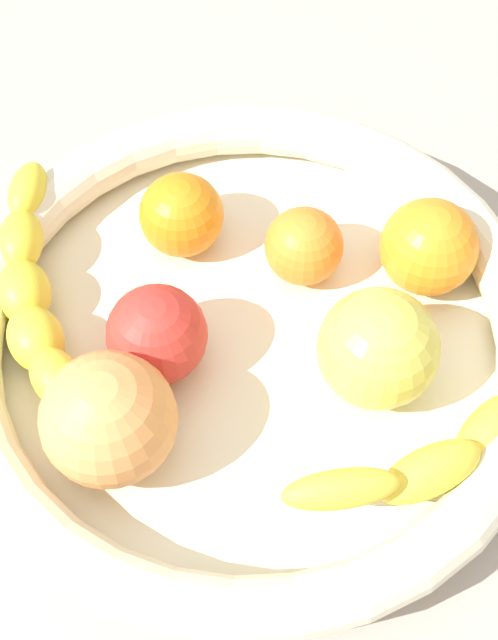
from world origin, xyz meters
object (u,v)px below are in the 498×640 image
object	(u,v)px
fruit_bowl	(249,339)
apple_yellow	(378,349)
banana_draped_right	(484,408)
banana_draped_left	(39,308)
orange_mid_right	(181,215)
peach_blush	(106,416)
orange_mid_left	(304,246)
orange_front	(429,247)
tomato_red	(157,335)

from	to	relation	value
fruit_bowl	apple_yellow	size ratio (longest dim) A/B	5.12
apple_yellow	banana_draped_right	bearing A→B (deg)	-73.21
apple_yellow	fruit_bowl	bearing A→B (deg)	120.50
banana_draped_left	orange_mid_right	xyz separation A→B (cm)	(11.16, -0.42, 0.15)
fruit_bowl	peach_blush	world-z (taller)	peach_blush
orange_mid_left	orange_mid_right	bearing A→B (deg)	121.41
banana_draped_right	orange_mid_right	distance (cm)	22.86
banana_draped_left	apple_yellow	size ratio (longest dim) A/B	2.85
orange_mid_left	orange_mid_right	distance (cm)	8.36
orange_front	orange_mid_right	xyz separation A→B (cm)	(-9.92, 12.82, -0.35)
orange_front	apple_yellow	distance (cm)	8.72
banana_draped_right	orange_mid_right	size ratio (longest dim) A/B	4.71
banana_draped_right	orange_mid_left	bearing A→B (deg)	87.90
fruit_bowl	orange_front	world-z (taller)	orange_front
fruit_bowl	apple_yellow	distance (cm)	8.48
banana_draped_left	orange_mid_left	size ratio (longest dim) A/B	4.04
fruit_bowl	peach_blush	size ratio (longest dim) A/B	4.81
orange_front	orange_mid_left	distance (cm)	7.98
banana_draped_left	apple_yellow	world-z (taller)	apple_yellow
banana_draped_left	tomato_red	distance (cm)	7.80
banana_draped_right	tomato_red	xyz separation A→B (cm)	(-10.86, 16.33, 0.05)
tomato_red	orange_front	bearing A→B (deg)	-21.26
fruit_bowl	banana_draped_right	size ratio (longest dim) A/B	1.41
fruit_bowl	banana_draped_right	distance (cm)	14.89
fruit_bowl	banana_draped_left	bearing A→B (deg)	133.08
banana_draped_left	tomato_red	world-z (taller)	tomato_red
fruit_bowl	apple_yellow	xyz separation A→B (cm)	(4.04, -6.86, 2.91)
peach_blush	fruit_bowl	bearing A→B (deg)	-1.47
orange_front	tomato_red	size ratio (longest dim) A/B	1.02
banana_draped_left	peach_blush	distance (cm)	9.49
apple_yellow	tomato_red	size ratio (longest dim) A/B	1.18
banana_draped_left	tomato_red	xyz separation A→B (cm)	(4.08, -6.63, 0.42)
peach_blush	banana_draped_left	bearing A→B (deg)	80.01
tomato_red	banana_draped_left	bearing A→B (deg)	121.63
orange_front	fruit_bowl	bearing A→B (deg)	163.06
orange_front	peach_blush	xyz separation A→B (cm)	(-22.71, 3.97, 0.73)
banana_draped_right	orange_mid_right	bearing A→B (deg)	99.54
tomato_red	apple_yellow	bearing A→B (deg)	-47.73
fruit_bowl	banana_draped_right	bearing A→B (deg)	-65.84
orange_mid_right	apple_yellow	world-z (taller)	apple_yellow
peach_blush	tomato_red	xyz separation A→B (cm)	(5.72, 2.64, -0.81)
orange_front	tomato_red	world-z (taller)	orange_front
peach_blush	tomato_red	distance (cm)	6.35
banana_draped_left	banana_draped_right	size ratio (longest dim) A/B	0.79
apple_yellow	tomato_red	xyz separation A→B (cm)	(-8.88, 9.77, -0.57)
orange_mid_right	banana_draped_left	bearing A→B (deg)	177.82
fruit_bowl	tomato_red	world-z (taller)	tomato_red
orange_mid_left	apple_yellow	world-z (taller)	apple_yellow
orange_front	peach_blush	world-z (taller)	peach_blush
peach_blush	apple_yellow	size ratio (longest dim) A/B	1.06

